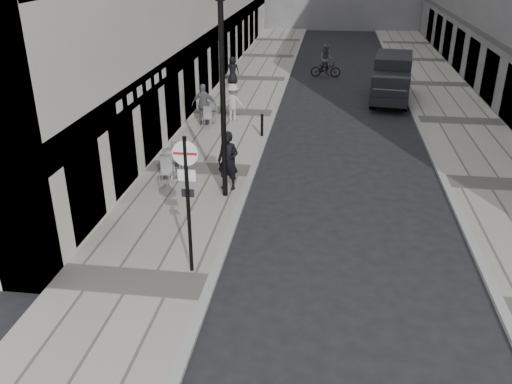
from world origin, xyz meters
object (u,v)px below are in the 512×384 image
at_px(sign_post, 187,188).
at_px(cyclist, 326,65).
at_px(panel_van, 392,76).
at_px(walking_man, 228,161).
at_px(lamppost, 223,88).

relative_size(sign_post, cyclist, 1.79).
bearing_deg(panel_van, walking_man, -109.77).
distance_m(walking_man, lamppost, 2.71).
height_order(lamppost, panel_van, lamppost).
xyz_separation_m(walking_man, lamppost, (-0.01, -0.57, 2.66)).
relative_size(walking_man, sign_post, 0.56).
bearing_deg(sign_post, cyclist, 82.51).
distance_m(walking_man, panel_van, 14.54).
relative_size(walking_man, panel_van, 0.38).
bearing_deg(walking_man, cyclist, 92.66).
bearing_deg(sign_post, lamppost, 89.71).
relative_size(sign_post, lamppost, 0.55).
bearing_deg(lamppost, cyclist, 81.05).
bearing_deg(cyclist, sign_post, -98.30).
distance_m(walking_man, sign_post, 5.42).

